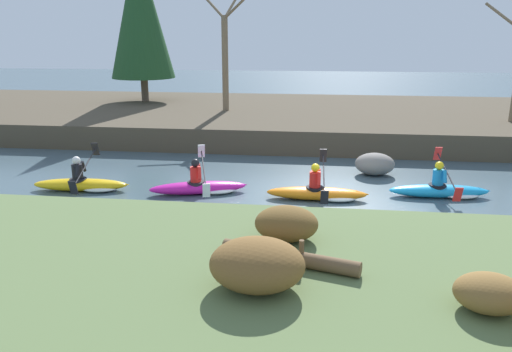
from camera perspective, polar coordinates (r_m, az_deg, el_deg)
The scene contains 14 objects.
ground_plane at distance 14.09m, azimuth 8.99°, elevation -2.19°, with size 90.00×90.00×0.00m, color #425660.
riverbank_near at distance 7.51m, azimuth 10.65°, elevation -15.91°, with size 44.00×6.95×0.89m.
riverbank_far at distance 23.62m, azimuth 8.39°, elevation 6.46°, with size 44.00×11.16×0.92m.
conifer_tree_far_left at distance 26.43m, azimuth -13.13°, elevation 17.89°, with size 3.18×3.18×7.68m.
bare_tree_upstream at distance 22.83m, azimuth -3.49°, elevation 13.99°, with size 3.06×3.02×5.51m.
shrub_clump_nearest at distance 7.10m, azimuth 0.13°, elevation -10.07°, with size 1.36×1.13×0.73m.
shrub_clump_second at distance 8.72m, azimuth 3.49°, elevation -5.44°, with size 1.11×0.92×0.60m.
shrub_clump_third at distance 7.30m, azimuth 25.13°, elevation -12.01°, with size 0.92×0.76×0.50m.
kayaker_lead at distance 14.66m, azimuth 20.59°, elevation -1.51°, with size 2.79×2.07×1.20m.
kayaker_middle at distance 13.63m, azimuth 7.41°, elevation -1.88°, with size 2.78×2.06×1.20m.
kayaker_trailing at distance 14.11m, azimuth -6.19°, elevation -1.20°, with size 2.77×2.03×1.20m.
kayaker_far_back at distance 15.11m, azimuth -19.02°, elevation -0.84°, with size 2.79×2.07×1.20m.
boulder_midstream at distance 16.25m, azimuth 13.41°, elevation 1.34°, with size 1.24×0.97×0.70m.
driftwood_log at distance 7.90m, azimuth 3.81°, elevation -9.23°, with size 2.22×0.85×0.44m.
Camera 1 is at (-0.55, -13.37, 4.41)m, focal length 35.00 mm.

